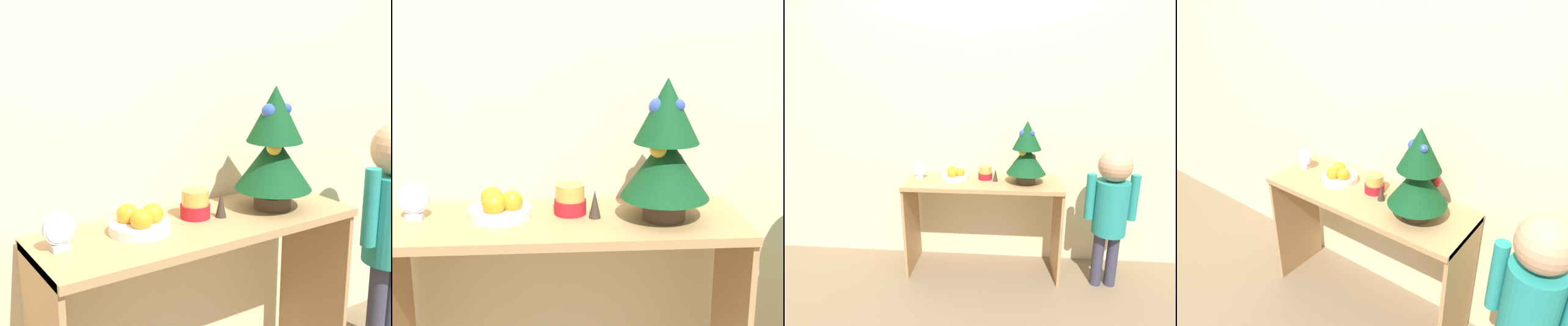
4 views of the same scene
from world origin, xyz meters
TOP-DOWN VIEW (x-y plane):
  - ground_plane at (0.00, 0.00)m, footprint 12.00×12.00m
  - back_wall at (0.00, 0.45)m, footprint 7.00×0.05m
  - console_table at (0.00, 0.20)m, footprint 1.17×0.40m
  - mini_tree at (0.32, 0.19)m, footprint 0.29×0.29m
  - fruit_bowl at (-0.22, 0.23)m, footprint 0.21×0.21m
  - singing_bowl at (0.01, 0.26)m, footprint 0.11×0.11m
  - desk_clock at (-0.50, 0.23)m, footprint 0.10×0.04m
  - figurine at (0.09, 0.21)m, footprint 0.04×0.04m
  - child_figure at (0.92, 0.09)m, footprint 0.36×0.23m

SIDE VIEW (x-z plane):
  - ground_plane at x=0.00m, z-range 0.00..0.00m
  - console_table at x=0.00m, z-range 0.20..0.96m
  - child_figure at x=0.92m, z-range 0.14..1.18m
  - fruit_bowl at x=-0.22m, z-range 0.75..0.84m
  - figurine at x=0.09m, z-range 0.76..0.85m
  - singing_bowl at x=0.01m, z-range 0.76..0.86m
  - desk_clock at x=-0.50m, z-range 0.76..0.88m
  - mini_tree at x=0.32m, z-range 0.76..1.22m
  - back_wall at x=0.00m, z-range 0.00..2.50m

